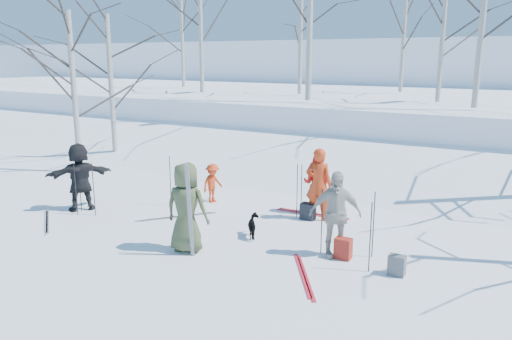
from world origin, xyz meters
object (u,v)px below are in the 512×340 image
Objects in this scene: skier_red_north at (319,184)px; backpack_dark at (308,211)px; skier_red_seated at (213,183)px; skier_grey_west at (80,177)px; dog at (254,226)px; backpack_red at (343,248)px; skier_cream_east at (335,214)px; skier_olive_center at (187,208)px; skier_redor_behind at (317,184)px; backpack_grey at (397,265)px.

backpack_dark is (-0.21, -0.12, -0.69)m from skier_red_north.
skier_red_seated is 0.60× the size of skier_grey_west.
backpack_dark is at bearing -82.21° from skier_red_seated.
backpack_dark is at bearing -142.60° from dog.
skier_cream_east is at bearing 172.24° from backpack_red.
skier_olive_center is 1.06× the size of skier_cream_east.
backpack_dark is at bearing 147.28° from skier_grey_west.
skier_cream_east is (1.21, -1.97, -0.01)m from skier_red_north.
skier_cream_east is at bearing -166.39° from skier_olive_center.
skier_redor_behind is 3.94m from backpack_grey.
skier_red_north is (1.47, 3.23, -0.04)m from skier_olive_center.
backpack_grey is at bearing 125.49° from skier_grey_west.
dog is (2.37, -1.77, -0.28)m from skier_red_seated.
skier_red_north reaches higher than skier_cream_east.
dog is (-1.91, 0.11, -0.62)m from skier_cream_east.
dog is at bearing -105.79° from backpack_dark.
skier_red_north is 4.66× the size of backpack_grey.
skier_grey_west is at bearing 141.31° from skier_red_seated.
skier_red_seated is 1.79× the size of dog.
backpack_red is at bearing 168.35° from backpack_grey.
backpack_grey is 0.95× the size of backpack_dark.
skier_grey_west reaches higher than backpack_dark.
skier_redor_behind is (-0.26, 0.49, -0.13)m from skier_red_north.
backpack_red is at bearing 139.45° from dog.
backpack_dark is at bearing 21.74° from skier_red_north.
skier_olive_center is 3.43m from backpack_dark.
skier_red_seated is 3.43m from skier_grey_west.
skier_red_north is 1.18× the size of skier_redor_behind.
skier_cream_east is 4.59× the size of backpack_grey.
skier_olive_center is at bearing 112.93° from skier_grey_west.
skier_redor_behind is at bearing 152.78° from skier_grey_west.
skier_red_seated is (-3.07, -0.09, -0.35)m from skier_red_north.
skier_redor_behind is 1.41× the size of skier_red_seated.
skier_red_seated is at bearing 167.03° from skier_grey_west.
skier_cream_east is (1.48, -2.46, 0.12)m from skier_redor_behind.
skier_red_north is 1.00× the size of skier_grey_west.
backpack_dark is at bearing -123.58° from skier_olive_center.
skier_cream_east is 2.02m from dog.
skier_redor_behind is at bearing 135.87° from backpack_grey.
skier_cream_east is 0.69m from backpack_red.
backpack_dark is (-2.74, 2.11, 0.01)m from backpack_grey.
skier_red_seated is at bearing -73.59° from dog.
skier_red_seated reaches higher than dog.
skier_cream_east is at bearing 139.88° from dog.
skier_red_seated is (-2.81, -0.57, -0.22)m from skier_redor_behind.
dog is 2.12m from backpack_red.
skier_red_seated is 2.88m from backpack_dark.
backpack_dark is at bearing 91.76° from skier_redor_behind.
skier_redor_behind is at bearing 90.49° from skier_cream_east.
skier_grey_west is at bearing -178.74° from backpack_grey.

